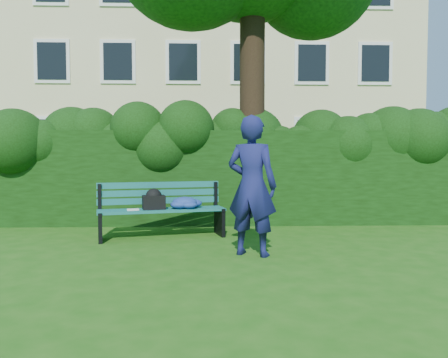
{
  "coord_description": "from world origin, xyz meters",
  "views": [
    {
      "loc": [
        -0.24,
        -6.42,
        1.32
      ],
      "look_at": [
        0.0,
        0.6,
        0.95
      ],
      "focal_mm": 35.0,
      "sensor_mm": 36.0,
      "label": 1
    }
  ],
  "objects": [
    {
      "name": "man_reading",
      "position": [
        0.33,
        -0.68,
        0.93
      ],
      "size": [
        0.8,
        0.69,
        1.85
      ],
      "primitive_type": "imported",
      "rotation": [
        0.0,
        0.0,
        2.71
      ],
      "color": "#171A50",
      "rests_on": "ground"
    },
    {
      "name": "hedge",
      "position": [
        0.0,
        2.2,
        0.9
      ],
      "size": [
        10.0,
        1.0,
        1.8
      ],
      "color": "black",
      "rests_on": "ground"
    },
    {
      "name": "apartment_building",
      "position": [
        -0.0,
        13.99,
        6.0
      ],
      "size": [
        16.0,
        8.08,
        12.0
      ],
      "color": "beige",
      "rests_on": "ground"
    },
    {
      "name": "park_bench",
      "position": [
        -0.94,
        0.65,
        0.5
      ],
      "size": [
        2.09,
        1.03,
        0.89
      ],
      "rotation": [
        0.0,
        0.0,
        0.25
      ],
      "color": "#115657",
      "rests_on": "ground"
    },
    {
      "name": "ground",
      "position": [
        0.0,
        0.0,
        0.0
      ],
      "size": [
        80.0,
        80.0,
        0.0
      ],
      "primitive_type": "plane",
      "color": "#1C5710",
      "rests_on": "ground"
    }
  ]
}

